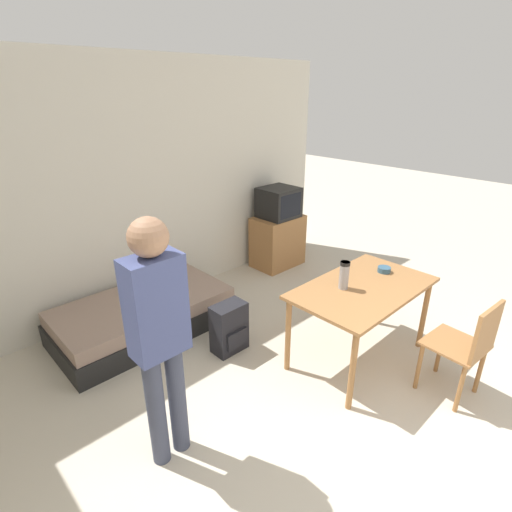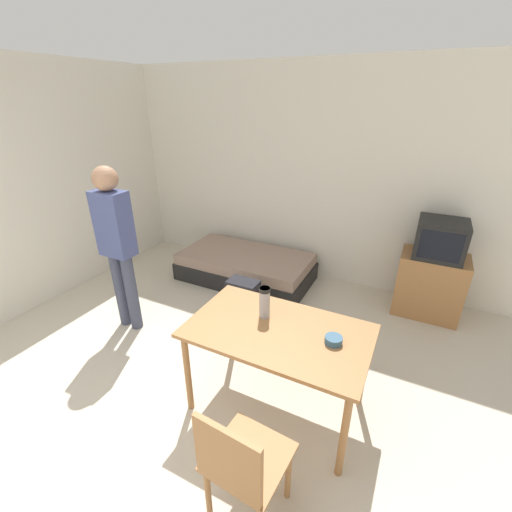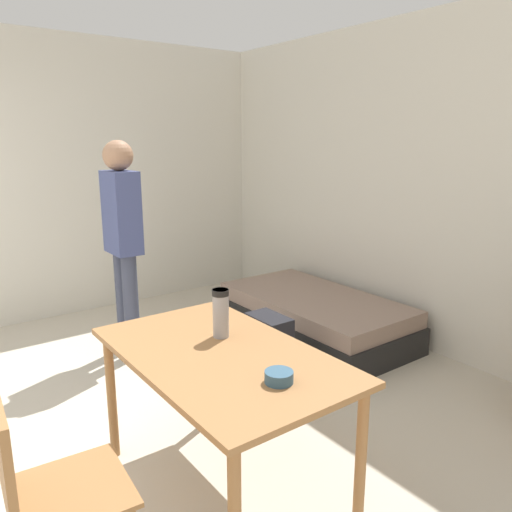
# 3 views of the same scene
# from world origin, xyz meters

# --- Properties ---
(wall_back) EXTENTS (5.57, 0.06, 2.70)m
(wall_back) POSITION_xyz_m (0.00, 3.70, 1.35)
(wall_back) COLOR silver
(wall_back) RESTS_ON ground_plane
(wall_left) EXTENTS (0.06, 4.67, 2.70)m
(wall_left) POSITION_xyz_m (-2.31, 1.83, 1.35)
(wall_left) COLOR silver
(wall_left) RESTS_ON ground_plane
(daybed) EXTENTS (1.76, 0.93, 0.37)m
(daybed) POSITION_xyz_m (-0.38, 3.12, 0.18)
(daybed) COLOR black
(daybed) RESTS_ON ground_plane
(tv) EXTENTS (0.69, 0.47, 1.12)m
(tv) POSITION_xyz_m (1.86, 3.34, 0.52)
(tv) COLOR #9E6B3D
(tv) RESTS_ON ground_plane
(dining_table) EXTENTS (1.32, 0.78, 0.75)m
(dining_table) POSITION_xyz_m (0.85, 1.35, 0.67)
(dining_table) COLOR #9E6B3D
(dining_table) RESTS_ON ground_plane
(wooden_chair) EXTENTS (0.45, 0.45, 0.89)m
(wooden_chair) POSITION_xyz_m (1.01, 0.48, 0.51)
(wooden_chair) COLOR #9E6B3D
(wooden_chair) RESTS_ON ground_plane
(person_standing) EXTENTS (0.34, 0.23, 1.73)m
(person_standing) POSITION_xyz_m (-1.01, 1.63, 1.02)
(person_standing) COLOR #3D4256
(person_standing) RESTS_ON ground_plane
(thermos_flask) EXTENTS (0.09, 0.09, 0.25)m
(thermos_flask) POSITION_xyz_m (0.69, 1.46, 0.89)
(thermos_flask) COLOR #99999E
(thermos_flask) RESTS_ON dining_table
(mate_bowl) EXTENTS (0.12, 0.12, 0.05)m
(mate_bowl) POSITION_xyz_m (1.25, 1.38, 0.78)
(mate_bowl) COLOR #335670
(mate_bowl) RESTS_ON dining_table
(backpack) EXTENTS (0.33, 0.23, 0.50)m
(backpack) POSITION_xyz_m (0.06, 2.26, 0.25)
(backpack) COLOR black
(backpack) RESTS_ON ground_plane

